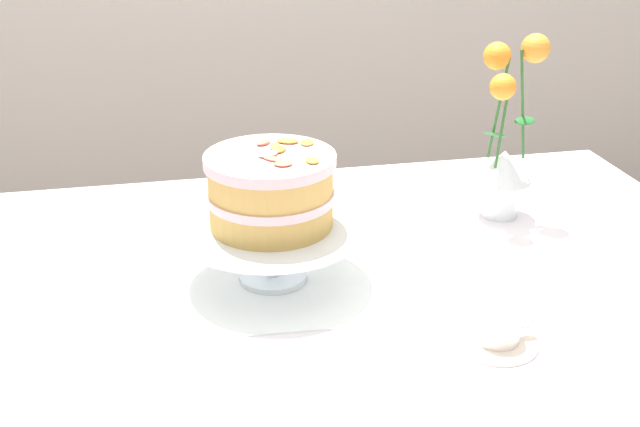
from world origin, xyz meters
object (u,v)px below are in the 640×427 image
object	(u,v)px
flower_vase	(506,146)
teacup	(497,330)
dining_table	(354,338)
layer_cake	(271,190)
cake_stand	(272,234)

from	to	relation	value
flower_vase	teacup	world-z (taller)	flower_vase
dining_table	layer_cake	xyz separation A→B (m)	(-0.12, 0.05, 0.25)
dining_table	layer_cake	distance (m)	0.29
flower_vase	teacup	bearing A→B (deg)	-113.80
dining_table	flower_vase	size ratio (longest dim) A/B	4.06
layer_cake	flower_vase	xyz separation A→B (m)	(0.46, 0.17, -0.02)
cake_stand	layer_cake	xyz separation A→B (m)	(0.00, 0.00, 0.08)
dining_table	layer_cake	world-z (taller)	layer_cake
teacup	dining_table	bearing A→B (deg)	129.94
layer_cake	teacup	bearing A→B (deg)	-40.82
dining_table	teacup	world-z (taller)	teacup
dining_table	cake_stand	world-z (taller)	cake_stand
cake_stand	flower_vase	xyz separation A→B (m)	(0.46, 0.17, 0.06)
dining_table	cake_stand	distance (m)	0.22
dining_table	cake_stand	xyz separation A→B (m)	(-0.12, 0.05, 0.18)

